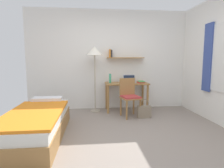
% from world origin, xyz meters
% --- Properties ---
extents(ground_plane, '(5.28, 5.28, 0.00)m').
position_xyz_m(ground_plane, '(0.00, 0.00, 0.00)').
color(ground_plane, gray).
extents(wall_back, '(4.40, 0.27, 2.60)m').
position_xyz_m(wall_back, '(0.00, 2.02, 1.30)').
color(wall_back, white).
rests_on(wall_back, ground_plane).
extents(bed, '(0.85, 1.99, 0.54)m').
position_xyz_m(bed, '(-1.45, 0.15, 0.24)').
color(bed, '#9E703D').
rests_on(bed, ground_plane).
extents(desk, '(1.08, 0.56, 0.72)m').
position_xyz_m(desk, '(0.35, 1.70, 0.59)').
color(desk, '#9E703D').
rests_on(desk, ground_plane).
extents(desk_chair, '(0.49, 0.49, 0.88)m').
position_xyz_m(desk_chair, '(0.33, 1.20, 0.49)').
color(desk_chair, '#9E703D').
rests_on(desk_chair, ground_plane).
extents(standing_lamp, '(0.41, 0.41, 1.63)m').
position_xyz_m(standing_lamp, '(-0.46, 1.68, 1.44)').
color(standing_lamp, '#B2A893').
rests_on(standing_lamp, ground_plane).
extents(laptop, '(0.33, 0.21, 0.20)m').
position_xyz_m(laptop, '(0.44, 1.77, 0.77)').
color(laptop, '#B7BABF').
rests_on(laptop, desk).
extents(water_bottle, '(0.06, 0.06, 0.23)m').
position_xyz_m(water_bottle, '(-0.07, 1.71, 0.84)').
color(water_bottle, '#42A87F').
rests_on(water_bottle, desk).
extents(book_stack, '(0.18, 0.24, 0.05)m').
position_xyz_m(book_stack, '(0.72, 1.65, 0.75)').
color(book_stack, '#D13D38').
rests_on(book_stack, desk).
extents(handbag, '(0.30, 0.11, 0.43)m').
position_xyz_m(handbag, '(0.64, 1.03, 0.15)').
color(handbag, gray).
rests_on(handbag, ground_plane).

